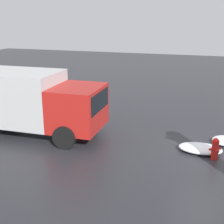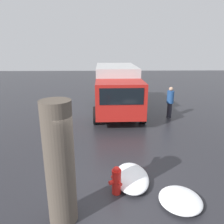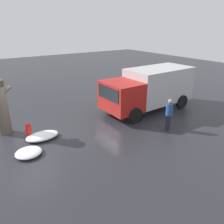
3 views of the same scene
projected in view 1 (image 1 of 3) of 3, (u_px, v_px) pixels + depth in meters
name	position (u px, v px, depth m)	size (l,w,h in m)	color
ground_plane	(214.00, 159.00, 11.14)	(60.00, 60.00, 0.00)	#28282D
fire_hydrant	(215.00, 148.00, 11.01)	(0.43, 0.37, 0.81)	red
delivery_truck	(27.00, 100.00, 13.29)	(6.36, 2.74, 2.66)	red
pedestrian	(81.00, 98.00, 15.68)	(0.37, 0.37, 1.70)	#23232D
snow_pile_by_hydrant	(200.00, 148.00, 11.67)	(1.60, 0.99, 0.28)	white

